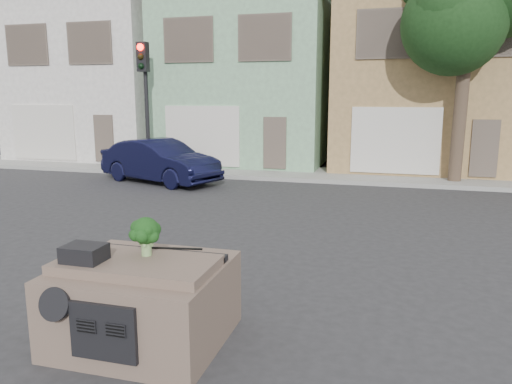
% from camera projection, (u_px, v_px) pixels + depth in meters
% --- Properties ---
extents(ground_plane, '(120.00, 120.00, 0.00)m').
position_uv_depth(ground_plane, '(223.00, 264.00, 9.24)').
color(ground_plane, '#303033').
rests_on(ground_plane, ground).
extents(sidewalk, '(40.00, 3.00, 0.15)m').
position_uv_depth(sidewalk, '(314.00, 174.00, 19.15)').
color(sidewalk, gray).
rests_on(sidewalk, ground).
extents(townhouse_white, '(7.20, 8.20, 7.55)m').
position_uv_depth(townhouse_white, '(111.00, 81.00, 25.12)').
color(townhouse_white, silver).
rests_on(townhouse_white, ground).
extents(townhouse_mint, '(7.20, 8.20, 7.55)m').
position_uv_depth(townhouse_mint, '(254.00, 80.00, 23.14)').
color(townhouse_mint, '#80B087').
rests_on(townhouse_mint, ground).
extents(townhouse_tan, '(7.20, 8.20, 7.55)m').
position_uv_depth(townhouse_tan, '(424.00, 78.00, 21.16)').
color(townhouse_tan, '#A17F4F').
rests_on(townhouse_tan, ground).
extents(navy_sedan, '(4.93, 3.18, 1.54)m').
position_uv_depth(navy_sedan, '(161.00, 182.00, 17.86)').
color(navy_sedan, black).
rests_on(navy_sedan, ground).
extents(traffic_signal, '(0.40, 0.40, 5.10)m').
position_uv_depth(traffic_signal, '(146.00, 109.00, 19.44)').
color(traffic_signal, black).
rests_on(traffic_signal, ground).
extents(tree_near, '(4.40, 4.00, 8.50)m').
position_uv_depth(tree_near, '(464.00, 59.00, 16.36)').
color(tree_near, '#173615').
rests_on(tree_near, ground).
extents(car_dashboard, '(2.00, 1.80, 1.12)m').
position_uv_depth(car_dashboard, '(144.00, 299.00, 6.30)').
color(car_dashboard, brown).
rests_on(car_dashboard, ground).
extents(instrument_hump, '(0.48, 0.38, 0.20)m').
position_uv_depth(instrument_hump, '(84.00, 253.00, 5.99)').
color(instrument_hump, black).
rests_on(instrument_hump, car_dashboard).
extents(wiper_arm, '(0.69, 0.15, 0.02)m').
position_uv_depth(wiper_arm, '(176.00, 248.00, 6.47)').
color(wiper_arm, black).
rests_on(wiper_arm, car_dashboard).
extents(broccoli, '(0.58, 0.58, 0.50)m').
position_uv_depth(broccoli, '(146.00, 236.00, 6.18)').
color(broccoli, '#133711').
rests_on(broccoli, car_dashboard).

